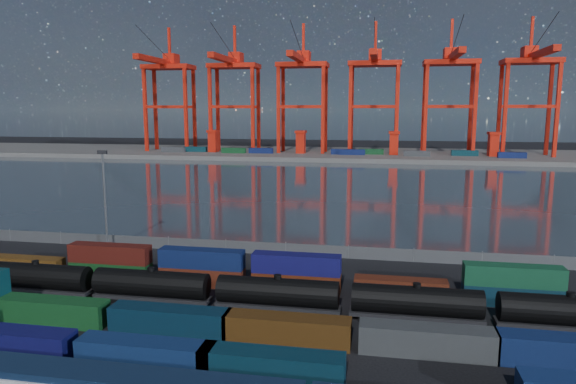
# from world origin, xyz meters

# --- Properties ---
(ground) EXTENTS (700.00, 700.00, 0.00)m
(ground) POSITION_xyz_m (0.00, 0.00, 0.00)
(ground) COLOR black
(ground) RESTS_ON ground
(harbor_water) EXTENTS (700.00, 700.00, 0.00)m
(harbor_water) POSITION_xyz_m (0.00, 105.00, 0.01)
(harbor_water) COLOR #2F3B45
(harbor_water) RESTS_ON ground
(far_quay) EXTENTS (700.00, 70.00, 2.00)m
(far_quay) POSITION_xyz_m (0.00, 210.00, 1.00)
(far_quay) COLOR #514F4C
(far_quay) RESTS_ON ground
(distant_mountains) EXTENTS (2470.00, 1100.00, 520.00)m
(distant_mountains) POSITION_xyz_m (63.02, 1600.00, 220.29)
(distant_mountains) COLOR #1E2630
(distant_mountains) RESTS_ON ground
(container_row_south) EXTENTS (140.12, 2.57, 5.48)m
(container_row_south) POSITION_xyz_m (-18.49, -10.37, 2.00)
(container_row_south) COLOR #3D3F42
(container_row_south) RESTS_ON ground
(container_row_mid) EXTENTS (117.19, 2.60, 5.55)m
(container_row_mid) POSITION_xyz_m (-23.75, -2.79, 1.94)
(container_row_mid) COLOR #383B3D
(container_row_mid) RESTS_ON ground
(container_row_north) EXTENTS (140.32, 2.31, 4.93)m
(container_row_north) POSITION_xyz_m (0.72, 11.98, 1.94)
(container_row_north) COLOR navy
(container_row_north) RESTS_ON ground
(tanker_string) EXTENTS (123.04, 3.12, 4.47)m
(tanker_string) POSITION_xyz_m (-4.30, 4.80, 2.24)
(tanker_string) COLOR black
(tanker_string) RESTS_ON ground
(waterfront_fence) EXTENTS (160.12, 0.12, 2.20)m
(waterfront_fence) POSITION_xyz_m (-0.00, 28.00, 1.00)
(waterfront_fence) COLOR #595B5E
(waterfront_fence) RESTS_ON ground
(yard_light_mast) EXTENTS (1.60, 0.40, 16.60)m
(yard_light_mast) POSITION_xyz_m (-30.00, 26.00, 9.30)
(yard_light_mast) COLOR slate
(yard_light_mast) RESTS_ON ground
(gantry_cranes) EXTENTS (199.96, 47.93, 64.90)m
(gantry_cranes) POSITION_xyz_m (-7.50, 203.28, 39.78)
(gantry_cranes) COLOR red
(gantry_cranes) RESTS_ON ground
(quay_containers) EXTENTS (172.58, 10.99, 2.60)m
(quay_containers) POSITION_xyz_m (-11.00, 195.46, 3.30)
(quay_containers) COLOR navy
(quay_containers) RESTS_ON far_quay
(straddle_carriers) EXTENTS (140.00, 7.00, 11.10)m
(straddle_carriers) POSITION_xyz_m (-2.50, 200.00, 7.82)
(straddle_carriers) COLOR red
(straddle_carriers) RESTS_ON far_quay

